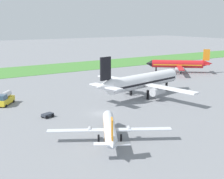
% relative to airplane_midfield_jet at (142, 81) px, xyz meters
% --- Properties ---
extents(ground_plane, '(600.00, 600.00, 0.00)m').
position_rel_airplane_midfield_jet_xyz_m(ground_plane, '(-18.01, -7.63, -4.42)').
color(ground_plane, gray).
extents(grass_taxiway_strip, '(360.00, 28.00, 0.08)m').
position_rel_airplane_midfield_jet_xyz_m(grass_taxiway_strip, '(-18.01, 63.74, -4.38)').
color(grass_taxiway_strip, '#478438').
rests_on(grass_taxiway_strip, ground_plane).
extents(airplane_midfield_jet, '(34.04, 34.54, 12.27)m').
position_rel_airplane_midfield_jet_xyz_m(airplane_midfield_jet, '(0.00, 0.00, 0.00)').
color(airplane_midfield_jet, white).
rests_on(airplane_midfield_jet, ground_plane).
extents(airplane_foreground_turboprop, '(19.61, 17.10, 6.56)m').
position_rel_airplane_midfield_jet_xyz_m(airplane_foreground_turboprop, '(-25.25, -22.46, -2.02)').
color(airplane_foreground_turboprop, silver).
rests_on(airplane_foreground_turboprop, ground_plane).
extents(airplane_parked_jet_far, '(22.86, 22.29, 9.77)m').
position_rel_airplane_midfield_jet_xyz_m(airplane_parked_jet_far, '(38.97, 24.38, -0.90)').
color(airplane_parked_jet_far, red).
rests_on(airplane_parked_jet_far, ground_plane).
extents(fuel_truck_near_gate, '(5.95, 6.56, 3.29)m').
position_rel_airplane_midfield_jet_xyz_m(fuel_truck_near_gate, '(-34.46, 12.24, -2.84)').
color(fuel_truck_near_gate, yellow).
rests_on(fuel_truck_near_gate, ground_plane).
extents(baggage_cart_midfield, '(2.79, 2.38, 0.90)m').
position_rel_airplane_midfield_jet_xyz_m(baggage_cart_midfield, '(-29.36, -3.55, -3.85)').
color(baggage_cart_midfield, '#2D333D').
rests_on(baggage_cart_midfield, ground_plane).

